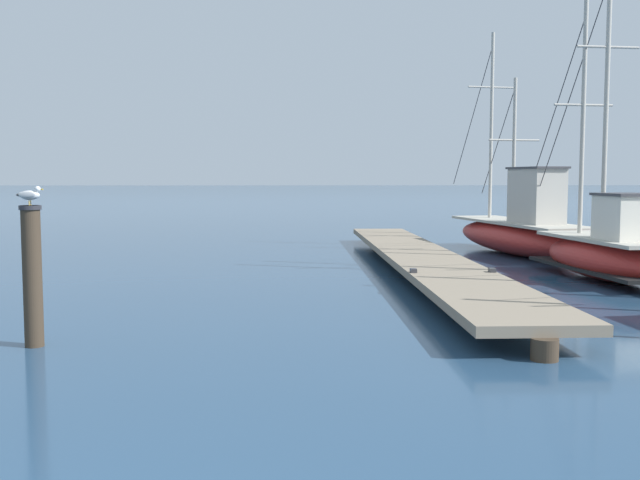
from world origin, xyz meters
TOP-DOWN VIEW (x-y plane):
  - floating_dock at (4.64, 15.35)m, footprint 1.89×18.18m
  - fishing_boat_0 at (8.67, 13.71)m, footprint 2.18×6.68m
  - fishing_boat_1 at (8.34, 19.19)m, footprint 3.04×8.92m
  - mooring_piling at (-2.18, 7.48)m, footprint 0.30×0.30m
  - perched_seagull at (-2.19, 7.48)m, footprint 0.38×0.16m

SIDE VIEW (x-z plane):
  - floating_dock at x=4.64m, z-range 0.10..0.63m
  - fishing_boat_0 at x=8.67m, z-range -2.97..4.31m
  - fishing_boat_1 at x=8.34m, z-range -2.75..4.29m
  - mooring_piling at x=-2.18m, z-range 0.04..2.01m
  - perched_seagull at x=-2.19m, z-range 1.99..2.26m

